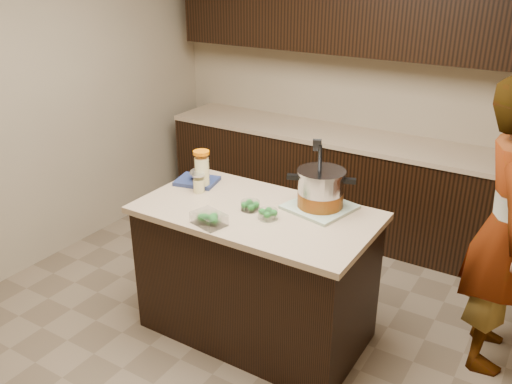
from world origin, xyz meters
TOP-DOWN VIEW (x-y plane):
  - ground_plane at (0.00, 0.00)m, footprint 4.00×4.00m
  - room_shell at (0.00, 0.00)m, footprint 4.04×4.04m
  - back_cabinets at (0.00, 1.74)m, footprint 3.60×0.63m
  - island at (0.00, 0.00)m, footprint 1.46×0.81m
  - dish_towel at (0.32, 0.23)m, footprint 0.43×0.43m
  - stock_pot at (0.32, 0.22)m, footprint 0.40×0.38m
  - lemonade_pitcher at (-0.48, 0.10)m, footprint 0.14×0.14m
  - mason_jar at (-0.46, 0.04)m, footprint 0.08×0.08m
  - broccoli_tub_left at (-0.03, -0.01)m, footprint 0.16×0.16m
  - broccoli_tub_right at (0.12, -0.06)m, footprint 0.13×0.13m
  - broccoli_tub_rect at (-0.13, -0.31)m, footprint 0.22×0.18m
  - blue_tray at (-0.56, 0.15)m, footprint 0.31×0.27m
  - person at (1.34, 0.58)m, footprint 0.54×0.72m

SIDE VIEW (x-z plane):
  - ground_plane at x=0.00m, z-range 0.00..0.00m
  - island at x=0.00m, z-range 0.00..0.90m
  - person at x=1.34m, z-range 0.00..1.77m
  - dish_towel at x=0.32m, z-range 0.90..0.92m
  - broccoli_tub_right at x=0.12m, z-range 0.90..0.95m
  - broccoli_tub_left at x=-0.03m, z-range 0.90..0.95m
  - broccoli_tub_rect at x=-0.13m, z-range 0.90..0.97m
  - blue_tray at x=-0.56m, z-range 0.88..0.99m
  - back_cabinets at x=0.00m, z-range -0.22..2.10m
  - mason_jar at x=-0.46m, z-range 0.89..1.03m
  - stock_pot at x=0.32m, z-range 0.81..1.23m
  - lemonade_pitcher at x=-0.48m, z-range 0.89..1.15m
  - room_shell at x=0.00m, z-range 0.35..3.07m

